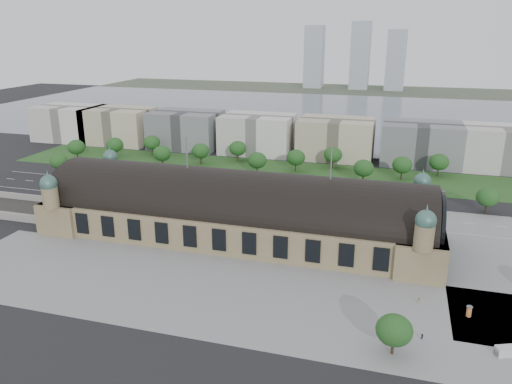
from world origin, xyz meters
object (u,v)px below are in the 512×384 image
(traffic_car_4, at_px, (264,203))
(parked_car_1, at_px, (157,202))
(traffic_car_3, at_px, (227,195))
(pedestrian_0, at_px, (419,301))
(parked_car_2, at_px, (162,204))
(bus_east, at_px, (280,206))
(parked_car_0, at_px, (103,199))
(parked_car_6, at_px, (192,208))
(advertising_column, at_px, (469,311))
(traffic_car_1, at_px, (133,185))
(petrol_station, at_px, (180,173))
(traffic_car_5, at_px, (331,205))
(parked_car_3, at_px, (162,202))
(pedestrian_4, at_px, (422,337))
(bus_west, at_px, (219,204))
(parked_car_4, at_px, (137,200))
(van_south, at_px, (506,351))
(bus_mid, at_px, (291,210))
(parked_car_5, at_px, (158,202))

(traffic_car_4, bearing_deg, parked_car_1, -75.63)
(traffic_car_3, height_order, parked_car_1, parked_car_1)
(traffic_car_3, bearing_deg, pedestrian_0, -130.39)
(parked_car_2, relative_size, bus_east, 0.41)
(parked_car_0, height_order, parked_car_1, parked_car_1)
(parked_car_6, relative_size, advertising_column, 1.61)
(traffic_car_1, height_order, traffic_car_4, traffic_car_4)
(parked_car_1, relative_size, bus_east, 0.46)
(petrol_station, xyz_separation_m, traffic_car_4, (54.43, -28.43, -2.12))
(petrol_station, bearing_deg, traffic_car_3, -33.18)
(traffic_car_4, xyz_separation_m, pedestrian_0, (66.23, -70.06, 0.02))
(traffic_car_5, relative_size, pedestrian_0, 2.40)
(traffic_car_4, xyz_separation_m, parked_car_3, (-45.20, -11.85, -0.19))
(pedestrian_4, bearing_deg, parked_car_0, -73.74)
(advertising_column, bearing_deg, parked_car_6, 151.63)
(bus_west, bearing_deg, parked_car_3, 99.72)
(bus_west, bearing_deg, bus_east, -73.81)
(petrol_station, height_order, parked_car_4, petrol_station)
(petrol_station, distance_m, parked_car_4, 40.50)
(bus_west, xyz_separation_m, van_south, (104.26, -79.86, -0.51))
(traffic_car_4, xyz_separation_m, pedestrian_4, (66.67, -88.60, -0.01))
(parked_car_3, xyz_separation_m, pedestrian_4, (111.88, -76.75, 0.18))
(parked_car_4, distance_m, bus_mid, 72.13)
(parked_car_5, xyz_separation_m, parked_car_6, (18.58, -3.19, 0.10))
(parked_car_2, xyz_separation_m, pedestrian_4, (110.59, -73.84, 0.05))
(advertising_column, bearing_deg, bus_east, 135.88)
(traffic_car_3, distance_m, parked_car_4, 41.89)
(parked_car_5, bearing_deg, petrol_station, 169.25)
(traffic_car_3, height_order, traffic_car_4, traffic_car_4)
(traffic_car_3, xyz_separation_m, parked_car_1, (-27.33, -18.93, 0.11))
(parked_car_3, xyz_separation_m, van_south, (131.58, -77.86, 0.57))
(traffic_car_4, xyz_separation_m, bus_mid, (14.07, -7.44, 0.70))
(van_south, relative_size, advertising_column, 1.96)
(traffic_car_1, bearing_deg, parked_car_3, -127.85)
(bus_west, bearing_deg, traffic_car_3, 13.10)
(pedestrian_0, bearing_deg, parked_car_6, 146.86)
(petrol_station, relative_size, traffic_car_3, 2.84)
(parked_car_5, bearing_deg, parked_car_0, -101.96)
(bus_mid, xyz_separation_m, pedestrian_4, (52.60, -81.16, -0.71))
(traffic_car_5, bearing_deg, traffic_car_1, 81.57)
(van_south, bearing_deg, advertising_column, 90.52)
(petrol_station, bearing_deg, pedestrian_0, -39.22)
(bus_east, bearing_deg, traffic_car_5, -66.88)
(traffic_car_3, relative_size, bus_mid, 0.45)
(bus_mid, bearing_deg, parked_car_6, 95.41)
(parked_car_0, relative_size, parked_car_4, 1.11)
(traffic_car_1, distance_m, parked_car_2, 35.74)
(parked_car_0, distance_m, bus_west, 55.81)
(parked_car_2, height_order, parked_car_4, parked_car_2)
(petrol_station, distance_m, parked_car_5, 40.97)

